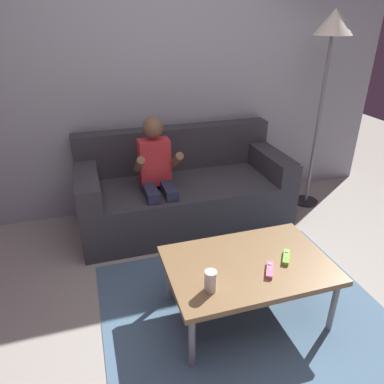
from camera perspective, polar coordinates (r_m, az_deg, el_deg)
name	(u,v)px	position (r m, az deg, el deg)	size (l,w,h in m)	color
ground_plane	(246,351)	(2.23, 8.56, -23.70)	(8.72, 8.72, 0.00)	#9E998E
wall_back	(163,72)	(3.27, -4.64, 18.39)	(4.36, 0.05, 2.50)	#999EA8
couch	(183,191)	(3.20, -1.46, 0.10)	(1.78, 0.80, 0.80)	#38383D
person_seated_on_couch	(157,174)	(2.87, -5.54, 2.91)	(0.35, 0.43, 1.00)	#282D47
coffee_table	(248,267)	(2.20, 8.88, -11.69)	(0.96, 0.64, 0.39)	brown
area_rug	(244,312)	(2.43, 8.27, -18.29)	(1.76, 1.47, 0.01)	slate
game_remote_lime_near_edge	(286,257)	(2.25, 14.69, -9.95)	(0.11, 0.14, 0.03)	#72C638
game_remote_pink_center	(270,270)	(2.13, 12.20, -11.97)	(0.10, 0.14, 0.03)	pink
soda_can	(211,281)	(1.94, 2.95, -13.90)	(0.07, 0.07, 0.12)	silver
floor_lamp	(331,40)	(3.40, 21.20, 21.59)	(0.32, 0.32, 1.74)	black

